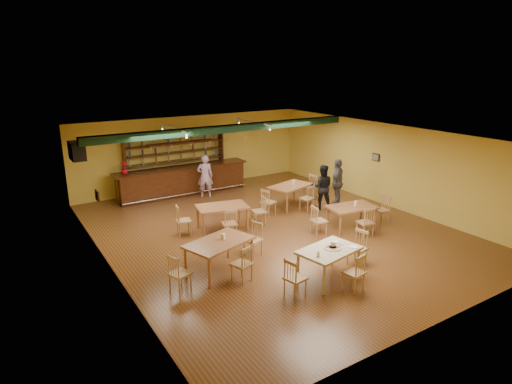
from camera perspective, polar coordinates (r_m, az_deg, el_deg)
floor at (r=13.74m, az=2.20°, el=-5.05°), size 12.00×12.00×0.00m
ceiling_beam at (r=15.32m, az=-3.63°, el=8.33°), size 10.00×0.30×0.25m
track_rail_left at (r=15.10m, az=-10.81°, el=8.22°), size 0.05×2.50×0.05m
track_rail_right at (r=16.52m, az=-0.32°, el=9.22°), size 0.05×2.50×0.05m
ac_unit at (r=15.18m, az=-22.44°, el=5.03°), size 0.34×0.70×0.48m
picture_left at (r=12.23m, az=-20.18°, el=-0.45°), size 0.04×0.34×0.28m
picture_right at (r=16.78m, az=15.51°, el=4.43°), size 0.04×0.34×0.28m
bar_counter at (r=17.52m, az=-9.62°, el=1.49°), size 5.43×0.85×1.13m
back_bar_hutch at (r=17.95m, az=-10.49°, el=3.70°), size 4.20×0.40×2.28m
poinsettia at (r=16.63m, az=-16.98°, el=3.07°), size 0.36×0.36×0.50m
dining_table_a at (r=13.72m, az=-4.44°, el=-3.38°), size 1.72×1.23×0.78m
dining_table_b at (r=15.92m, az=4.57°, el=-0.49°), size 1.79×1.35×0.80m
dining_table_c at (r=11.01m, az=-4.83°, el=-8.46°), size 1.90×1.46×0.83m
dining_table_d at (r=14.06m, az=12.41°, el=-3.30°), size 1.61×1.09×0.75m
near_table at (r=10.77m, az=9.53°, el=-9.36°), size 1.64×1.21×0.80m
pizza_tray at (r=10.67m, az=10.06°, el=-7.25°), size 0.47×0.47×0.01m
parmesan_shaker at (r=10.19m, az=8.21°, el=-8.07°), size 0.09×0.09×0.11m
napkin_stack at (r=10.98m, az=10.37°, el=-6.53°), size 0.21×0.17×0.03m
pizza_server at (r=10.80m, az=10.51°, el=-6.92°), size 0.33×0.16×0.00m
side_plate at (r=10.84m, az=12.71°, el=-7.03°), size 0.26×0.26×0.01m
patron_bar at (r=16.94m, az=-6.73°, el=2.08°), size 0.72×0.59×1.69m
patron_right_a at (r=15.69m, az=8.69°, el=0.67°), size 1.00×0.96×1.62m
patron_right_b at (r=16.08m, az=10.66°, el=1.26°), size 1.11×0.92×1.78m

